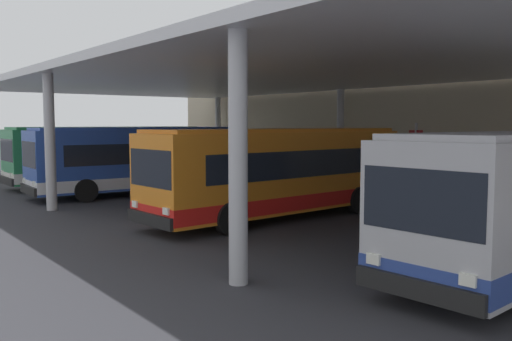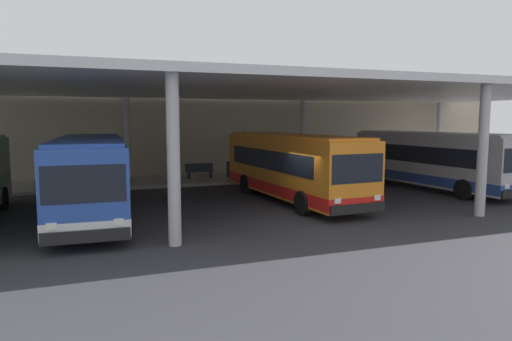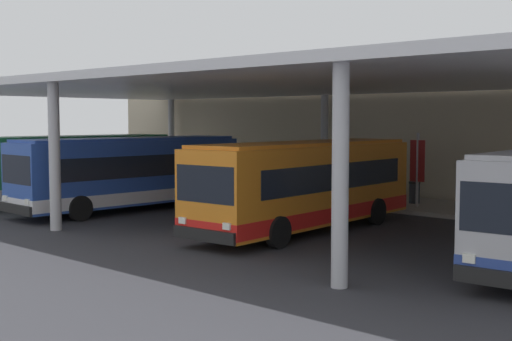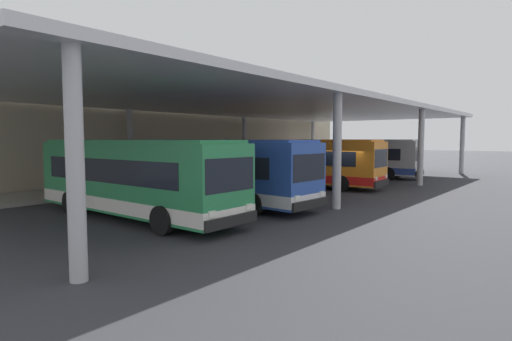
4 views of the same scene
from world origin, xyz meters
name	(u,v)px [view 3 (image 3 of 4)]	position (x,y,z in m)	size (l,w,h in m)	color
ground_plane	(228,242)	(0.00, 0.00, 0.00)	(200.00, 200.00, 0.00)	#333338
platform_kerb	(411,205)	(0.00, 11.75, 0.09)	(42.00, 4.50, 0.18)	#A39E93
station_building_facade	(446,132)	(0.00, 15.00, 3.34)	(48.00, 1.60, 6.68)	#C1B293
canopy_shelter	(330,83)	(0.00, 5.50, 5.31)	(40.00, 17.00, 5.55)	silver
bus_nearest_bay	(73,167)	(-13.28, 2.80, 1.66)	(2.73, 10.53, 3.17)	#28844C
bus_second_bay	(130,172)	(-8.52, 2.59, 1.66)	(3.02, 10.62, 3.17)	#284CA8
bus_middle_bay	(306,185)	(0.56, 3.39, 1.66)	(3.10, 10.65, 3.17)	orange
bench_waiting	(375,190)	(-1.93, 11.82, 0.66)	(1.80, 0.45, 0.92)	#383D47
trash_bin	(414,192)	(0.11, 11.86, 0.68)	(0.52, 0.52, 0.98)	#33383D
banner_sign	(417,165)	(0.74, 10.94, 1.98)	(0.70, 0.12, 3.20)	#B2B2B7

